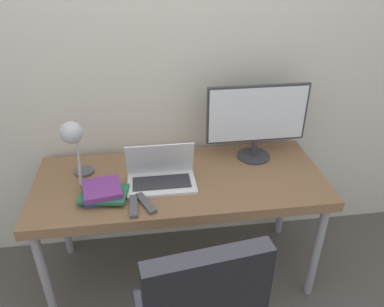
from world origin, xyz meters
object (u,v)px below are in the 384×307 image
at_px(desk_lamp, 73,138).
at_px(book_stack, 102,192).
at_px(monitor, 257,118).
at_px(laptop, 161,175).

bearing_deg(desk_lamp, book_stack, -46.35).
xyz_separation_m(monitor, book_stack, (-0.91, -0.31, -0.23)).
bearing_deg(book_stack, monitor, 18.72).
bearing_deg(laptop, monitor, 19.34).
relative_size(laptop, desk_lamp, 0.94).
relative_size(desk_lamp, book_stack, 1.49).
bearing_deg(desk_lamp, laptop, -4.24).
relative_size(monitor, desk_lamp, 1.52).
bearing_deg(laptop, desk_lamp, 175.76).
xyz_separation_m(monitor, desk_lamp, (-1.04, -0.18, 0.03)).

